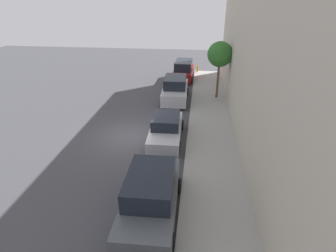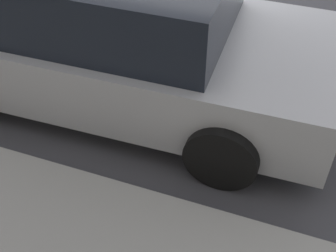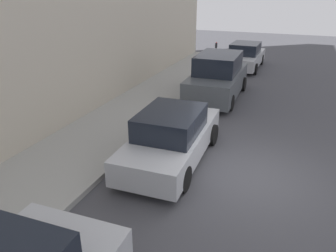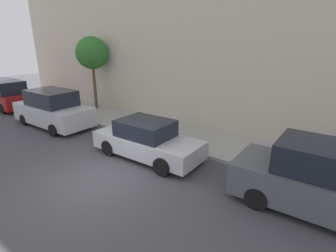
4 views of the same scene
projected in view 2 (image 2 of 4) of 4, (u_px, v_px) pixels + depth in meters
ground_plane at (192, 3)px, 6.70m from camera, size 60.00×60.00×0.00m
parked_sedan_third at (116, 37)px, 4.72m from camera, size 1.93×4.55×1.54m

